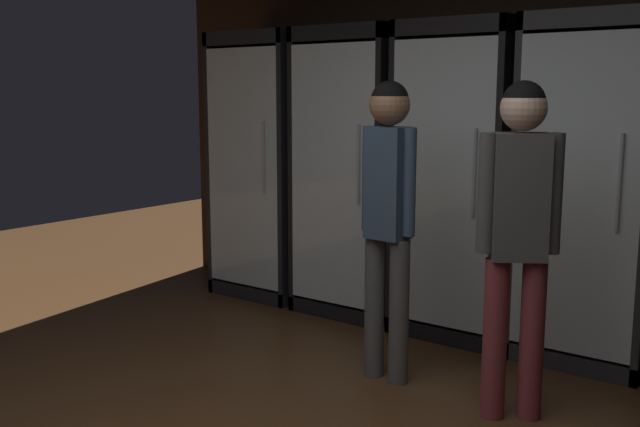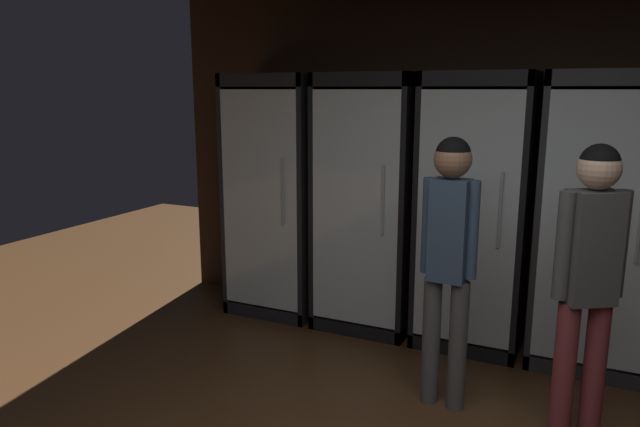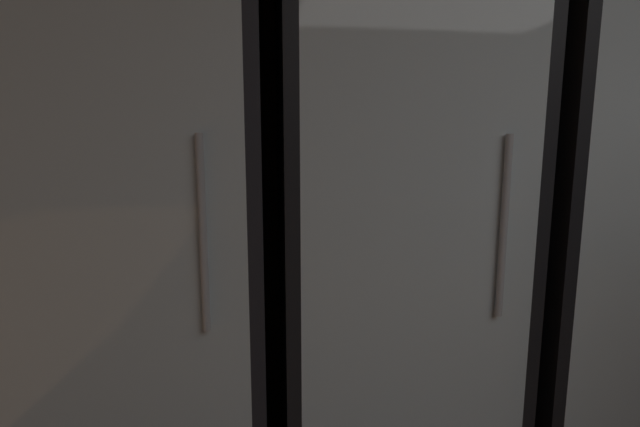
# 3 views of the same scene
# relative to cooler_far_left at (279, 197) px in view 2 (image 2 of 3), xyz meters

# --- Properties ---
(wall_back) EXTENTS (6.00, 0.06, 2.80)m
(wall_back) POSITION_rel_cooler_far_left_xyz_m (1.98, 0.28, 0.44)
(wall_back) COLOR black
(wall_back) RESTS_ON ground
(cooler_far_left) EXTENTS (0.74, 0.58, 1.95)m
(cooler_far_left) POSITION_rel_cooler_far_left_xyz_m (0.00, 0.00, 0.00)
(cooler_far_left) COLOR black
(cooler_far_left) RESTS_ON ground
(cooler_left) EXTENTS (0.74, 0.58, 1.95)m
(cooler_left) POSITION_rel_cooler_far_left_xyz_m (0.80, 0.00, -0.01)
(cooler_left) COLOR black
(cooler_left) RESTS_ON ground
(cooler_center) EXTENTS (0.74, 0.58, 1.95)m
(cooler_center) POSITION_rel_cooler_far_left_xyz_m (1.59, 0.00, -0.01)
(cooler_center) COLOR black
(cooler_center) RESTS_ON ground
(cooler_right) EXTENTS (0.74, 0.58, 1.95)m
(cooler_right) POSITION_rel_cooler_far_left_xyz_m (2.39, 0.00, -0.00)
(cooler_right) COLOR #2B2B30
(cooler_right) RESTS_ON ground
(shopper_near) EXTENTS (0.32, 0.21, 1.58)m
(shopper_near) POSITION_rel_cooler_far_left_xyz_m (1.64, -0.98, 0.01)
(shopper_near) COLOR #4C4C4C
(shopper_near) RESTS_ON ground
(shopper_far) EXTENTS (0.33, 0.27, 1.58)m
(shopper_far) POSITION_rel_cooler_far_left_xyz_m (2.36, -1.02, -0.00)
(shopper_far) COLOR brown
(shopper_far) RESTS_ON ground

